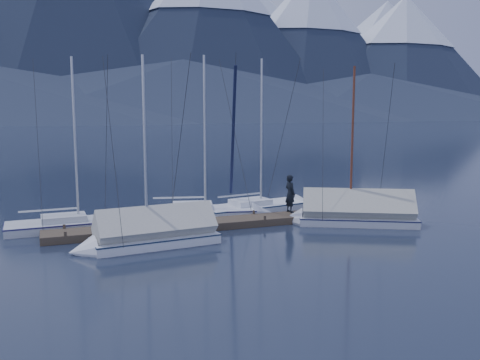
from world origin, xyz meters
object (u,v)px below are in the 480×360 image
at_px(sailboat_open_left, 89,224).
at_px(person, 290,194).
at_px(sailboat_open_mid, 215,213).
at_px(sailboat_covered_far, 144,237).
at_px(sailboat_covered_near, 347,215).
at_px(sailboat_open_right, 268,208).

bearing_deg(sailboat_open_left, person, -9.15).
distance_m(sailboat_open_left, sailboat_open_mid, 6.37).
distance_m(sailboat_covered_far, person, 8.41).
distance_m(sailboat_open_mid, person, 4.10).
xyz_separation_m(sailboat_open_left, person, (9.76, -1.57, 1.15)).
relative_size(sailboat_covered_far, person, 4.37).
relative_size(sailboat_covered_near, person, 4.37).
relative_size(sailboat_covered_near, sailboat_covered_far, 1.00).
distance_m(sailboat_covered_near, person, 3.05).
bearing_deg(sailboat_covered_far, sailboat_open_right, 33.47).
xyz_separation_m(sailboat_covered_near, sailboat_covered_far, (-10.03, -0.73, -0.01)).
height_order(sailboat_open_left, sailboat_covered_far, sailboat_open_left).
xyz_separation_m(sailboat_open_mid, person, (3.40, -1.98, 1.14)).
bearing_deg(sailboat_open_mid, sailboat_covered_near, -35.75).
bearing_deg(sailboat_open_left, sailboat_open_right, 4.97).
height_order(sailboat_covered_far, person, sailboat_covered_far).
bearing_deg(person, sailboat_open_mid, 51.71).
bearing_deg(sailboat_open_right, sailboat_covered_far, -146.53).
distance_m(sailboat_covered_near, sailboat_covered_far, 10.06).
relative_size(sailboat_open_left, sailboat_open_mid, 0.96).
bearing_deg(sailboat_covered_near, sailboat_covered_far, -175.87).
bearing_deg(sailboat_covered_near, sailboat_open_right, 117.30).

